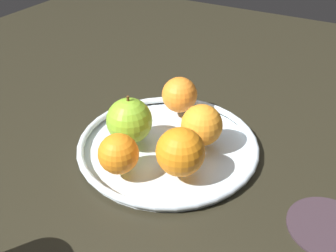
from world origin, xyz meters
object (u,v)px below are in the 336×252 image
object	(u,v)px
orange_center	(202,125)
orange_back_right	(180,95)
orange_front_left	(118,154)
orange_front_right	(180,152)
fruit_bowl	(168,145)
apple	(129,121)
ambient_coaster	(330,227)

from	to	relation	value
orange_center	orange_back_right	bearing A→B (deg)	-132.58
orange_front_left	orange_front_right	distance (cm)	9.31
fruit_bowl	orange_front_left	xyz separation A→B (cm)	(10.29, -2.77, 4.01)
orange_center	orange_back_right	xyz separation A→B (cm)	(-7.41, -8.06, -0.13)
apple	orange_front_left	distance (cm)	8.04
orange_back_right	ambient_coaster	world-z (taller)	orange_back_right
orange_center	ambient_coaster	world-z (taller)	orange_center
ambient_coaster	apple	bearing A→B (deg)	-93.21
orange_front_right	orange_front_left	bearing A→B (deg)	-62.75
orange_front_right	ambient_coaster	xyz separation A→B (cm)	(-1.28, 22.27, -5.23)
fruit_bowl	orange_front_left	world-z (taller)	orange_front_left
apple	ambient_coaster	size ratio (longest dim) A/B	0.74
orange_front_right	apple	bearing A→B (deg)	-105.70
apple	ambient_coaster	distance (cm)	34.01
orange_back_right	fruit_bowl	bearing A→B (deg)	16.96
fruit_bowl	orange_center	distance (cm)	7.10
orange_front_left	ambient_coaster	size ratio (longest dim) A/B	0.55
fruit_bowl	apple	size ratio (longest dim) A/B	3.64
orange_back_right	ambient_coaster	xyz separation A→B (cm)	(14.52, 30.74, -4.85)
orange_front_right	fruit_bowl	bearing A→B (deg)	-137.69
orange_center	orange_front_left	xyz separation A→B (cm)	(12.65, -7.85, -0.35)
fruit_bowl	orange_back_right	world-z (taller)	orange_back_right
orange_front_left	fruit_bowl	bearing A→B (deg)	164.93
apple	ambient_coaster	xyz separation A→B (cm)	(1.88, 33.53, -5.37)
orange_center	orange_front_right	world-z (taller)	orange_front_right
orange_center	orange_back_right	size ratio (longest dim) A/B	1.04
orange_back_right	orange_center	bearing A→B (deg)	47.42
orange_center	orange_front_right	bearing A→B (deg)	2.79
orange_front_left	orange_front_right	world-z (taller)	orange_front_right
orange_front_right	ambient_coaster	bearing A→B (deg)	93.30
orange_back_right	orange_front_right	xyz separation A→B (cm)	(15.81, 8.47, 0.38)
orange_front_left	orange_front_right	bearing A→B (deg)	117.25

